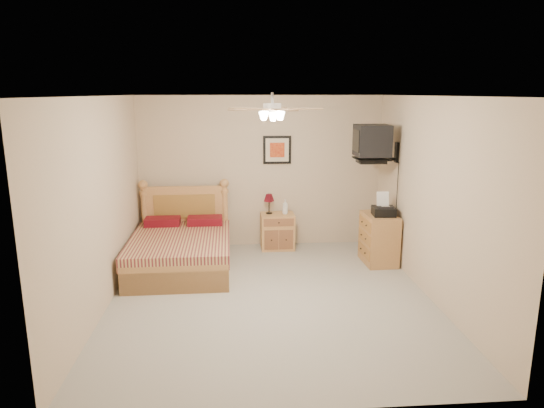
% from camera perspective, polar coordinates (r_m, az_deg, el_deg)
% --- Properties ---
extents(floor, '(4.50, 4.50, 0.00)m').
position_cam_1_polar(floor, '(6.25, -0.12, -11.00)').
color(floor, '#A09B90').
rests_on(floor, ground).
extents(ceiling, '(4.00, 4.50, 0.04)m').
position_cam_1_polar(ceiling, '(5.71, -0.13, 12.59)').
color(ceiling, white).
rests_on(ceiling, ground).
extents(wall_back, '(4.00, 0.04, 2.50)m').
position_cam_1_polar(wall_back, '(8.06, -1.33, 3.77)').
color(wall_back, beige).
rests_on(wall_back, ground).
extents(wall_front, '(4.00, 0.04, 2.50)m').
position_cam_1_polar(wall_front, '(3.70, 2.52, -7.41)').
color(wall_front, beige).
rests_on(wall_front, ground).
extents(wall_left, '(0.04, 4.50, 2.50)m').
position_cam_1_polar(wall_left, '(6.04, -19.39, -0.08)').
color(wall_left, beige).
rests_on(wall_left, ground).
extents(wall_right, '(0.04, 4.50, 2.50)m').
position_cam_1_polar(wall_right, '(6.32, 18.27, 0.55)').
color(wall_right, beige).
rests_on(wall_right, ground).
extents(bed, '(1.42, 1.85, 1.19)m').
position_cam_1_polar(bed, '(7.13, -10.80, -3.09)').
color(bed, '#BC8347').
rests_on(bed, ground).
extents(nightstand, '(0.55, 0.41, 0.59)m').
position_cam_1_polar(nightstand, '(8.05, 0.65, -3.22)').
color(nightstand, tan).
rests_on(nightstand, ground).
extents(table_lamp, '(0.20, 0.20, 0.33)m').
position_cam_1_polar(table_lamp, '(7.96, -0.35, 0.03)').
color(table_lamp, '#590B17').
rests_on(table_lamp, nightstand).
extents(lotion_bottle, '(0.11, 0.11, 0.24)m').
position_cam_1_polar(lotion_bottle, '(7.94, 1.55, -0.33)').
color(lotion_bottle, white).
rests_on(lotion_bottle, nightstand).
extents(framed_picture, '(0.46, 0.04, 0.46)m').
position_cam_1_polar(framed_picture, '(8.00, 0.61, 6.39)').
color(framed_picture, black).
rests_on(framed_picture, wall_back).
extents(dresser, '(0.47, 0.66, 0.76)m').
position_cam_1_polar(dresser, '(7.52, 12.47, -4.01)').
color(dresser, '#A57040').
rests_on(dresser, ground).
extents(fax_machine, '(0.35, 0.36, 0.34)m').
position_cam_1_polar(fax_machine, '(7.33, 13.04, -0.04)').
color(fax_machine, black).
rests_on(fax_machine, dresser).
extents(magazine_lower, '(0.28, 0.32, 0.02)m').
position_cam_1_polar(magazine_lower, '(7.65, 12.13, -0.67)').
color(magazine_lower, beige).
rests_on(magazine_lower, dresser).
extents(magazine_upper, '(0.29, 0.31, 0.02)m').
position_cam_1_polar(magazine_upper, '(7.66, 12.17, -0.48)').
color(magazine_upper, tan).
rests_on(magazine_upper, magazine_lower).
extents(wall_tv, '(0.56, 0.46, 0.58)m').
position_cam_1_polar(wall_tv, '(7.40, 12.82, 7.01)').
color(wall_tv, black).
rests_on(wall_tv, wall_right).
extents(ceiling_fan, '(1.14, 1.14, 0.28)m').
position_cam_1_polar(ceiling_fan, '(5.51, 0.03, 11.13)').
color(ceiling_fan, white).
rests_on(ceiling_fan, ceiling).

